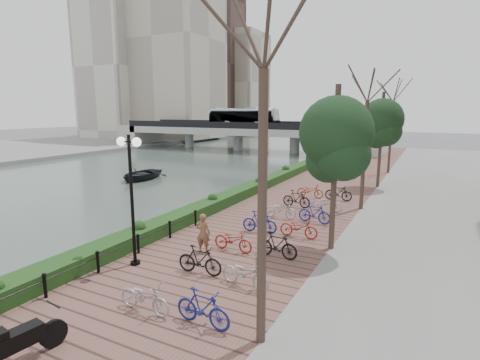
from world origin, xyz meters
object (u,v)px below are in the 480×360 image
Objects in this scene: lamppost at (130,172)px; pedestrian at (203,233)px; motorcycle at (20,340)px; boat at (141,174)px.

lamppost is 2.98× the size of pedestrian.
pedestrian reaches higher than motorcycle.
motorcycle is at bearing -73.28° from lamppost.
pedestrian is at bearing 53.17° from lamppost.
boat is at bearing -52.02° from pedestrian.
lamppost is at bearing 42.21° from pedestrian.
pedestrian is at bearing -45.97° from boat.
motorcycle reaches higher than boat.
pedestrian is 19.74m from boat.
lamppost reaches higher than boat.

